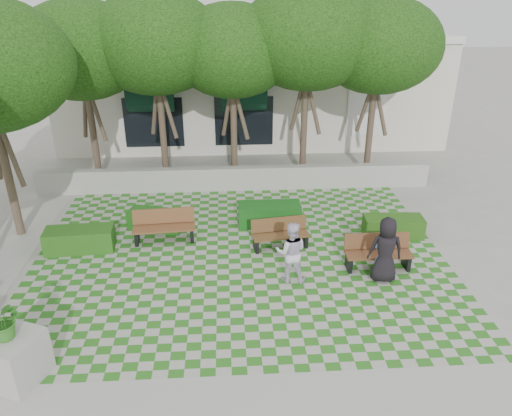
{
  "coord_description": "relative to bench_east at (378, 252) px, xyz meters",
  "views": [
    {
      "loc": [
        -0.32,
        -11.62,
        7.64
      ],
      "look_at": [
        0.5,
        1.5,
        1.4
      ],
      "focal_mm": 35.0,
      "sensor_mm": 36.0,
      "label": 1
    }
  ],
  "objects": [
    {
      "name": "building",
      "position": [
        -2.94,
        13.77,
        2.04
      ],
      "size": [
        18.0,
        8.92,
        5.15
      ],
      "color": "beige",
      "rests_on": "ground"
    },
    {
      "name": "bench_west",
      "position": [
        -6.19,
        1.95,
        0.01
      ],
      "size": [
        1.94,
        0.77,
        1.0
      ],
      "rotation": [
        0.0,
        0.0,
        0.07
      ],
      "color": "brown",
      "rests_on": "ground"
    },
    {
      "name": "bench_east",
      "position": [
        0.0,
        0.0,
        0.0
      ],
      "size": [
        1.87,
        0.63,
        0.98
      ],
      "rotation": [
        0.0,
        0.0,
        0.0
      ],
      "color": "#57341E",
      "rests_on": "ground"
    },
    {
      "name": "person_blue",
      "position": [
        -0.02,
        -0.56,
        0.28
      ],
      "size": [
        0.55,
        0.36,
        1.5
      ],
      "primitive_type": "imported",
      "rotation": [
        0.0,
        0.0,
        3.14
      ],
      "color": "#7B9EE1",
      "rests_on": "ground"
    },
    {
      "name": "person_dark",
      "position": [
        -0.02,
        -0.64,
        0.46
      ],
      "size": [
        0.95,
        0.66,
        1.86
      ],
      "primitive_type": "imported",
      "rotation": [
        0.0,
        0.0,
        3.06
      ],
      "color": "black",
      "rests_on": "ground"
    },
    {
      "name": "hedge_west",
      "position": [
        -8.67,
        1.51,
        -0.12
      ],
      "size": [
        2.05,
        0.93,
        0.7
      ],
      "primitive_type": "cube",
      "rotation": [
        0.0,
        0.0,
        0.07
      ],
      "color": "#205015",
      "rests_on": "ground"
    },
    {
      "name": "retaining_wall",
      "position": [
        -3.87,
        5.89,
        -0.02
      ],
      "size": [
        15.0,
        0.36,
        0.9
      ],
      "primitive_type": "cube",
      "color": "#9E9B93",
      "rests_on": "ground"
    },
    {
      "name": "sidewalk_south",
      "position": [
        -3.87,
        -5.01,
        -0.47
      ],
      "size": [
        16.0,
        2.0,
        0.01
      ],
      "primitive_type": "cube",
      "color": "#9E9B93",
      "rests_on": "ground"
    },
    {
      "name": "hedge_midleft",
      "position": [
        -6.55,
        2.79,
        -0.16
      ],
      "size": [
        1.9,
        1.18,
        0.62
      ],
      "primitive_type": "cube",
      "rotation": [
        0.0,
        0.0,
        -0.28
      ],
      "color": "#174D14",
      "rests_on": "ground"
    },
    {
      "name": "person_white",
      "position": [
        -2.54,
        -0.51,
        0.4
      ],
      "size": [
        0.93,
        0.77,
        1.75
      ],
      "primitive_type": "imported",
      "rotation": [
        0.0,
        0.0,
        3.01
      ],
      "color": "silver",
      "rests_on": "ground"
    },
    {
      "name": "hedge_east",
      "position": [
        1.03,
        1.8,
        -0.15
      ],
      "size": [
        1.88,
        0.84,
        0.65
      ],
      "primitive_type": "cube",
      "rotation": [
        0.0,
        0.0,
        -0.06
      ],
      "color": "#204A13",
      "rests_on": "ground"
    },
    {
      "name": "hedge_midright",
      "position": [
        -2.83,
        2.86,
        -0.11
      ],
      "size": [
        2.05,
        0.84,
        0.72
      ],
      "primitive_type": "cube",
      "rotation": [
        0.0,
        0.0,
        -0.01
      ],
      "color": "#134916",
      "rests_on": "ground"
    },
    {
      "name": "tree_row",
      "position": [
        -5.74,
        5.64,
        4.71
      ],
      "size": [
        17.7,
        13.4,
        7.41
      ],
      "color": "#47382B",
      "rests_on": "ground"
    },
    {
      "name": "planter_front",
      "position": [
        -8.63,
        -3.79,
        0.29
      ],
      "size": [
        1.38,
        1.38,
        1.87
      ],
      "rotation": [
        0.0,
        0.0,
        -0.4
      ],
      "color": "#9E9B93",
      "rests_on": "ground"
    },
    {
      "name": "ground",
      "position": [
        -3.87,
        -0.31,
        -0.47
      ],
      "size": [
        90.0,
        90.0,
        0.0
      ],
      "primitive_type": "plane",
      "color": "gray",
      "rests_on": "ground"
    },
    {
      "name": "lawn",
      "position": [
        -3.87,
        0.69,
        -0.47
      ],
      "size": [
        12.0,
        12.0,
        0.0
      ],
      "primitive_type": "plane",
      "color": "#2B721E",
      "rests_on": "ground"
    },
    {
      "name": "bench_mid",
      "position": [
        -2.63,
        1.33,
        -0.04
      ],
      "size": [
        1.79,
        0.82,
        0.9
      ],
      "rotation": [
        0.0,
        0.0,
        0.15
      ],
      "color": "#52361C",
      "rests_on": "ground"
    }
  ]
}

